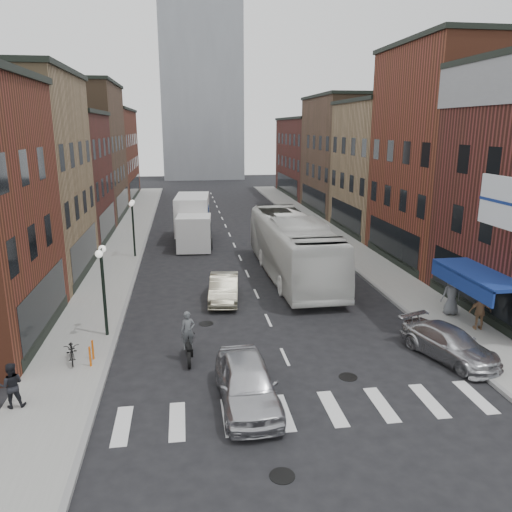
{
  "coord_description": "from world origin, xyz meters",
  "views": [
    {
      "loc": [
        -3.85,
        -17.21,
        9.05
      ],
      "look_at": [
        -0.24,
        7.49,
        2.58
      ],
      "focal_mm": 35.0,
      "sensor_mm": 36.0,
      "label": 1
    }
  ],
  "objects_px": {
    "box_truck": "(193,221)",
    "sedan_left_far": "(224,288)",
    "billboard_sign": "(506,204)",
    "ped_left_solo": "(12,385)",
    "streetlamp_near": "(103,275)",
    "ped_right_b": "(480,312)",
    "streetlamp_far": "(133,218)",
    "motorcycle_rider": "(188,338)",
    "sedan_left_near": "(247,383)",
    "bike_rack": "(91,353)",
    "transit_bus": "(293,247)",
    "ped_right_c": "(452,295)",
    "curb_car": "(449,344)",
    "parked_bicycle": "(72,351)"
  },
  "relations": [
    {
      "from": "billboard_sign",
      "to": "motorcycle_rider",
      "type": "distance_m",
      "value": 13.49
    },
    {
      "from": "billboard_sign",
      "to": "ped_right_c",
      "type": "distance_m",
      "value": 6.19
    },
    {
      "from": "curb_car",
      "to": "ped_right_c",
      "type": "distance_m",
      "value": 4.87
    },
    {
      "from": "parked_bicycle",
      "to": "transit_bus",
      "type": "bearing_deg",
      "value": 30.06
    },
    {
      "from": "streetlamp_near",
      "to": "ped_right_b",
      "type": "height_order",
      "value": "streetlamp_near"
    },
    {
      "from": "transit_bus",
      "to": "parked_bicycle",
      "type": "relative_size",
      "value": 8.51
    },
    {
      "from": "box_truck",
      "to": "parked_bicycle",
      "type": "height_order",
      "value": "box_truck"
    },
    {
      "from": "streetlamp_far",
      "to": "bike_rack",
      "type": "bearing_deg",
      "value": -90.69
    },
    {
      "from": "transit_bus",
      "to": "parked_bicycle",
      "type": "xyz_separation_m",
      "value": [
        -11.1,
        -10.47,
        -1.32
      ]
    },
    {
      "from": "streetlamp_far",
      "to": "ped_left_solo",
      "type": "bearing_deg",
      "value": -96.41
    },
    {
      "from": "parked_bicycle",
      "to": "ped_right_b",
      "type": "xyz_separation_m",
      "value": [
        17.59,
        0.62,
        0.43
      ]
    },
    {
      "from": "sedan_left_near",
      "to": "curb_car",
      "type": "height_order",
      "value": "sedan_left_near"
    },
    {
      "from": "motorcycle_rider",
      "to": "streetlamp_near",
      "type": "bearing_deg",
      "value": 137.52
    },
    {
      "from": "curb_car",
      "to": "ped_right_b",
      "type": "relative_size",
      "value": 2.59
    },
    {
      "from": "bike_rack",
      "to": "sedan_left_far",
      "type": "distance_m",
      "value": 8.91
    },
    {
      "from": "streetlamp_far",
      "to": "transit_bus",
      "type": "bearing_deg",
      "value": -30.43
    },
    {
      "from": "streetlamp_near",
      "to": "motorcycle_rider",
      "type": "xyz_separation_m",
      "value": [
        3.54,
        -2.73,
        -1.95
      ]
    },
    {
      "from": "transit_bus",
      "to": "ped_right_b",
      "type": "xyz_separation_m",
      "value": [
        6.49,
        -9.85,
        -0.89
      ]
    },
    {
      "from": "parked_bicycle",
      "to": "ped_left_solo",
      "type": "bearing_deg",
      "value": -124.15
    },
    {
      "from": "box_truck",
      "to": "sedan_left_far",
      "type": "height_order",
      "value": "box_truck"
    },
    {
      "from": "billboard_sign",
      "to": "ped_left_solo",
      "type": "bearing_deg",
      "value": -173.43
    },
    {
      "from": "bike_rack",
      "to": "ped_left_solo",
      "type": "bearing_deg",
      "value": -124.65
    },
    {
      "from": "motorcycle_rider",
      "to": "ped_right_b",
      "type": "bearing_deg",
      "value": -0.7
    },
    {
      "from": "sedan_left_far",
      "to": "ped_left_solo",
      "type": "height_order",
      "value": "ped_left_solo"
    },
    {
      "from": "billboard_sign",
      "to": "bike_rack",
      "type": "xyz_separation_m",
      "value": [
        -16.19,
        0.8,
        -5.58
      ]
    },
    {
      "from": "ped_right_b",
      "to": "sedan_left_near",
      "type": "bearing_deg",
      "value": 31.38
    },
    {
      "from": "ped_left_solo",
      "to": "streetlamp_near",
      "type": "bearing_deg",
      "value": -120.25
    },
    {
      "from": "streetlamp_far",
      "to": "ped_left_solo",
      "type": "xyz_separation_m",
      "value": [
        -2.2,
        -19.59,
        -1.99
      ]
    },
    {
      "from": "box_truck",
      "to": "ped_right_c",
      "type": "xyz_separation_m",
      "value": [
        12.05,
        -18.11,
        -0.67
      ]
    },
    {
      "from": "streetlamp_far",
      "to": "ped_right_c",
      "type": "relative_size",
      "value": 2.08
    },
    {
      "from": "streetlamp_near",
      "to": "motorcycle_rider",
      "type": "bearing_deg",
      "value": -37.66
    },
    {
      "from": "ped_right_c",
      "to": "curb_car",
      "type": "bearing_deg",
      "value": 63.44
    },
    {
      "from": "parked_bicycle",
      "to": "ped_right_c",
      "type": "bearing_deg",
      "value": -4.83
    },
    {
      "from": "box_truck",
      "to": "transit_bus",
      "type": "relative_size",
      "value": 0.63
    },
    {
      "from": "ped_left_solo",
      "to": "ped_right_b",
      "type": "relative_size",
      "value": 0.91
    },
    {
      "from": "curb_car",
      "to": "motorcycle_rider",
      "type": "bearing_deg",
      "value": 154.48
    },
    {
      "from": "sedan_left_near",
      "to": "box_truck",
      "type": "bearing_deg",
      "value": 91.02
    },
    {
      "from": "streetlamp_far",
      "to": "motorcycle_rider",
      "type": "bearing_deg",
      "value": -78.05
    },
    {
      "from": "bike_rack",
      "to": "curb_car",
      "type": "distance_m",
      "value": 14.17
    },
    {
      "from": "streetlamp_near",
      "to": "parked_bicycle",
      "type": "xyz_separation_m",
      "value": [
        -0.99,
        -2.41,
        -2.34
      ]
    },
    {
      "from": "transit_bus",
      "to": "ped_right_c",
      "type": "bearing_deg",
      "value": -52.97
    },
    {
      "from": "billboard_sign",
      "to": "sedan_left_near",
      "type": "xyz_separation_m",
      "value": [
        -10.56,
        -2.83,
        -5.34
      ]
    },
    {
      "from": "transit_bus",
      "to": "sedan_left_far",
      "type": "xyz_separation_m",
      "value": [
        -4.6,
        -3.93,
        -1.19
      ]
    },
    {
      "from": "curb_car",
      "to": "ped_right_c",
      "type": "bearing_deg",
      "value": 42.27
    },
    {
      "from": "billboard_sign",
      "to": "transit_bus",
      "type": "height_order",
      "value": "billboard_sign"
    },
    {
      "from": "sedan_left_near",
      "to": "ped_right_b",
      "type": "height_order",
      "value": "ped_right_b"
    },
    {
      "from": "motorcycle_rider",
      "to": "ped_right_b",
      "type": "xyz_separation_m",
      "value": [
        13.06,
        0.94,
        0.03
      ]
    },
    {
      "from": "streetlamp_near",
      "to": "sedan_left_far",
      "type": "height_order",
      "value": "streetlamp_near"
    },
    {
      "from": "streetlamp_far",
      "to": "bike_rack",
      "type": "height_order",
      "value": "streetlamp_far"
    },
    {
      "from": "transit_bus",
      "to": "parked_bicycle",
      "type": "bearing_deg",
      "value": -137.61
    }
  ]
}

